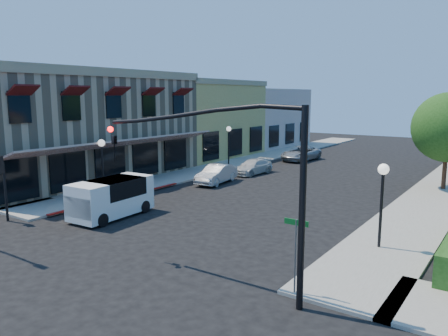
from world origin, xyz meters
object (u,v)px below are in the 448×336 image
Objects in this scene: street_tree_a at (448,127)px; lamppost_left_near at (102,153)px; lamppost_right_near at (383,184)px; parked_car_b at (216,174)px; white_van at (111,196)px; lamppost_left_far at (229,136)px; parked_car_a at (119,202)px; street_name_sign at (296,244)px; parked_car_c at (253,167)px; signal_mast_arm at (239,166)px; lamppost_right_far at (446,146)px; secondary_signal at (2,176)px; parked_car_d at (301,153)px.

lamppost_left_near is (-17.30, -14.00, -1.46)m from street_tree_a.
lamppost_right_near is 15.47m from parked_car_b.
white_van reaches higher than parked_car_b.
lamppost_left_far is 16.57m from parked_car_a.
street_tree_a is at bearing 19.04° from parked_car_b.
street_name_sign reaches higher than parked_car_c.
street_tree_a is at bearing 13.65° from parked_car_c.
lamppost_left_far and lamppost_right_near have the same top height.
signal_mast_arm is 12.10m from parked_car_a.
lamppost_right_near is at bearing -36.77° from parked_car_c.
signal_mast_arm is at bearing -98.17° from street_tree_a.
street_tree_a is 2.49m from lamppost_right_far.
white_van is at bearing 44.09° from secondary_signal.
lamppost_right_near is (17.00, 0.00, 0.00)m from lamppost_left_near.
signal_mast_arm is 2.98m from street_name_sign.
parked_car_d is (0.00, 23.02, 0.15)m from parked_car_a.
lamppost_right_far is 0.88× the size of parked_car_b.
parked_car_b is (-13.48, -8.72, -2.06)m from lamppost_right_far.
secondary_signal is 0.67× the size of parked_car_d.
white_van is (4.21, -3.00, -1.60)m from lamppost_left_near.
secondary_signal is at bearing -129.21° from street_tree_a.
parked_car_b is at bearing -154.03° from street_tree_a.
signal_mast_arm is 7.15m from lamppost_right_near.
parked_car_c is 0.81× the size of parked_car_d.
secondary_signal is at bearing -88.61° from lamppost_left_far.
street_tree_a is 17.36m from lamppost_left_far.
lamppost_right_far reaches higher than street_name_sign.
lamppost_right_near is (-0.30, -14.00, -1.46)m from street_tree_a.
parked_car_b is (-10.84, 13.79, -3.42)m from signal_mast_arm.
lamppost_right_far is at bearing 25.94° from parked_car_b.
white_van is (-12.79, -19.00, -1.60)m from lamppost_right_far.
parked_car_d is at bearing 111.16° from signal_mast_arm.
lamppost_left_far is 17.59m from white_van.
secondary_signal is at bearing -109.19° from parked_car_b.
white_van is at bearing -69.05° from parked_car_a.
parked_car_a is at bearing 116.82° from white_van.
street_name_sign is 0.70× the size of lamppost_left_far.
signal_mast_arm reaches higher than street_name_sign.
lamppost_right_far is 14.05m from parked_car_c.
street_name_sign is 0.79× the size of parked_car_a.
parked_car_a is 23.02m from parked_car_d.
secondary_signal is at bearing -158.22° from lamppost_right_near.
signal_mast_arm is 2.41× the size of secondary_signal.
parked_car_c is (3.70, 12.00, -2.16)m from lamppost_left_near.
lamppost_left_near is at bearing -136.74° from lamppost_right_far.
lamppost_right_near is at bearing 13.21° from white_van.
lamppost_left_near is 0.72× the size of parked_car_d.
lamppost_left_near is at bearing -101.85° from parked_car_c.
lamppost_left_far reaches higher than parked_car_d.
parked_car_d is at bearing 80.02° from lamppost_left_near.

